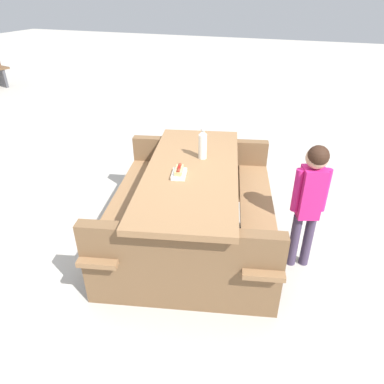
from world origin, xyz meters
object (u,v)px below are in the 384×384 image
(soda_bottle, at_px, (203,144))
(hotdog_tray, at_px, (179,172))
(picnic_table, at_px, (192,200))
(child_in_coat, at_px, (310,193))

(soda_bottle, distance_m, hotdog_tray, 0.40)
(picnic_table, height_order, hotdog_tray, hotdog_tray)
(picnic_table, xyz_separation_m, hotdog_tray, (0.15, -0.05, 0.34))
(picnic_table, xyz_separation_m, child_in_coat, (-0.01, 0.96, 0.25))
(hotdog_tray, bearing_deg, soda_bottle, 169.82)
(hotdog_tray, bearing_deg, picnic_table, 160.60)
(soda_bottle, distance_m, child_in_coat, 0.98)
(soda_bottle, bearing_deg, hotdog_tray, -10.18)
(child_in_coat, bearing_deg, hotdog_tray, -80.71)
(hotdog_tray, xyz_separation_m, child_in_coat, (-0.17, 1.01, -0.08))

